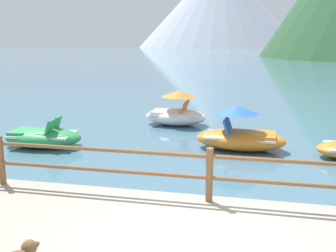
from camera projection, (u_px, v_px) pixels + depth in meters
name	position (u px, v px, depth m)	size (l,w,h in m)	color
ground_plane	(245.00, 68.00, 43.41)	(200.00, 200.00, 0.00)	#477084
dock_railing	(210.00, 169.00, 6.51)	(23.92, 0.12, 0.95)	brown
pedal_boat_0	(240.00, 135.00, 11.10)	(2.62, 1.44, 1.27)	orange
pedal_boat_4	(176.00, 113.00, 14.31)	(2.31, 1.39, 1.28)	white
pedal_boat_5	(42.00, 137.00, 11.43)	(2.42, 1.46, 0.88)	green
distant_peak	(220.00, 3.00, 144.93)	(61.09, 61.09, 32.50)	#A8B2C1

